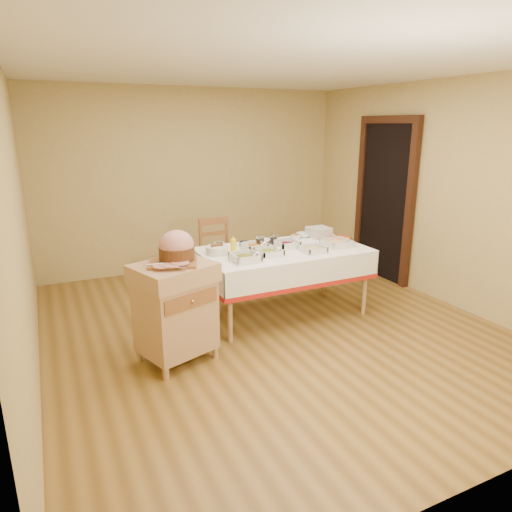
{
  "coord_description": "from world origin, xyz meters",
  "views": [
    {
      "loc": [
        -2.06,
        -3.96,
        2.08
      ],
      "look_at": [
        -0.09,
        0.2,
        0.75
      ],
      "focal_mm": 32.0,
      "sensor_mm": 36.0,
      "label": 1
    }
  ],
  "objects_px": {
    "dining_chair": "(218,255)",
    "plate_stack": "(319,232)",
    "ham_on_board": "(176,249)",
    "brass_platter": "(339,240)",
    "preserve_jar_left": "(260,242)",
    "dining_table": "(283,263)",
    "preserve_jar_right": "(274,240)",
    "mustard_bottle": "(233,246)",
    "bread_basket": "(217,250)",
    "butcher_cart": "(175,307)"
  },
  "relations": [
    {
      "from": "dining_table",
      "to": "butcher_cart",
      "type": "xyz_separation_m",
      "value": [
        -1.39,
        -0.54,
        -0.08
      ]
    },
    {
      "from": "butcher_cart",
      "to": "preserve_jar_right",
      "type": "distance_m",
      "value": 1.63
    },
    {
      "from": "plate_stack",
      "to": "dining_table",
      "type": "bearing_deg",
      "value": -154.74
    },
    {
      "from": "brass_platter",
      "to": "dining_chair",
      "type": "bearing_deg",
      "value": 140.32
    },
    {
      "from": "dining_chair",
      "to": "plate_stack",
      "type": "distance_m",
      "value": 1.3
    },
    {
      "from": "dining_table",
      "to": "bread_basket",
      "type": "height_order",
      "value": "bread_basket"
    },
    {
      "from": "mustard_bottle",
      "to": "plate_stack",
      "type": "xyz_separation_m",
      "value": [
        1.23,
        0.24,
        -0.03
      ]
    },
    {
      "from": "preserve_jar_right",
      "to": "plate_stack",
      "type": "xyz_separation_m",
      "value": [
        0.65,
        0.06,
        0.01
      ]
    },
    {
      "from": "mustard_bottle",
      "to": "plate_stack",
      "type": "distance_m",
      "value": 1.25
    },
    {
      "from": "dining_table",
      "to": "plate_stack",
      "type": "relative_size",
      "value": 7.37
    },
    {
      "from": "dining_chair",
      "to": "dining_table",
      "type": "bearing_deg",
      "value": -67.68
    },
    {
      "from": "mustard_bottle",
      "to": "brass_platter",
      "type": "relative_size",
      "value": 0.55
    },
    {
      "from": "brass_platter",
      "to": "mustard_bottle",
      "type": "bearing_deg",
      "value": 178.13
    },
    {
      "from": "preserve_jar_right",
      "to": "brass_platter",
      "type": "relative_size",
      "value": 0.32
    },
    {
      "from": "preserve_jar_right",
      "to": "bread_basket",
      "type": "height_order",
      "value": "preserve_jar_right"
    },
    {
      "from": "butcher_cart",
      "to": "dining_chair",
      "type": "bearing_deg",
      "value": 57.12
    },
    {
      "from": "preserve_jar_right",
      "to": "bread_basket",
      "type": "bearing_deg",
      "value": -170.71
    },
    {
      "from": "preserve_jar_left",
      "to": "preserve_jar_right",
      "type": "xyz_separation_m",
      "value": [
        0.2,
        0.04,
        -0.01
      ]
    },
    {
      "from": "dining_table",
      "to": "ham_on_board",
      "type": "xyz_separation_m",
      "value": [
        -1.35,
        -0.51,
        0.44
      ]
    },
    {
      "from": "ham_on_board",
      "to": "plate_stack",
      "type": "xyz_separation_m",
      "value": [
        2.01,
        0.82,
        -0.22
      ]
    },
    {
      "from": "dining_table",
      "to": "mustard_bottle",
      "type": "height_order",
      "value": "mustard_bottle"
    },
    {
      "from": "preserve_jar_left",
      "to": "dining_chair",
      "type": "bearing_deg",
      "value": 105.41
    },
    {
      "from": "ham_on_board",
      "to": "brass_platter",
      "type": "relative_size",
      "value": 1.23
    },
    {
      "from": "butcher_cart",
      "to": "plate_stack",
      "type": "bearing_deg",
      "value": 22.57
    },
    {
      "from": "brass_platter",
      "to": "preserve_jar_right",
      "type": "bearing_deg",
      "value": 163.43
    },
    {
      "from": "dining_chair",
      "to": "bread_basket",
      "type": "relative_size",
      "value": 4.04
    },
    {
      "from": "plate_stack",
      "to": "preserve_jar_right",
      "type": "bearing_deg",
      "value": -174.49
    },
    {
      "from": "ham_on_board",
      "to": "preserve_jar_left",
      "type": "distance_m",
      "value": 1.38
    },
    {
      "from": "dining_table",
      "to": "plate_stack",
      "type": "bearing_deg",
      "value": 25.26
    },
    {
      "from": "bread_basket",
      "to": "brass_platter",
      "type": "distance_m",
      "value": 1.49
    },
    {
      "from": "preserve_jar_left",
      "to": "plate_stack",
      "type": "bearing_deg",
      "value": 7.01
    },
    {
      "from": "mustard_bottle",
      "to": "bread_basket",
      "type": "xyz_separation_m",
      "value": [
        -0.17,
        0.06,
        -0.04
      ]
    },
    {
      "from": "ham_on_board",
      "to": "plate_stack",
      "type": "distance_m",
      "value": 2.18
    },
    {
      "from": "plate_stack",
      "to": "ham_on_board",
      "type": "bearing_deg",
      "value": -157.83
    },
    {
      "from": "mustard_bottle",
      "to": "brass_platter",
      "type": "xyz_separation_m",
      "value": [
        1.33,
        -0.04,
        -0.07
      ]
    },
    {
      "from": "plate_stack",
      "to": "brass_platter",
      "type": "distance_m",
      "value": 0.3
    },
    {
      "from": "dining_chair",
      "to": "mustard_bottle",
      "type": "bearing_deg",
      "value": -100.27
    },
    {
      "from": "butcher_cart",
      "to": "ham_on_board",
      "type": "distance_m",
      "value": 0.52
    },
    {
      "from": "dining_chair",
      "to": "ham_on_board",
      "type": "height_order",
      "value": "ham_on_board"
    },
    {
      "from": "dining_table",
      "to": "dining_chair",
      "type": "xyz_separation_m",
      "value": [
        -0.41,
        0.99,
        -0.11
      ]
    },
    {
      "from": "dining_table",
      "to": "preserve_jar_left",
      "type": "xyz_separation_m",
      "value": [
        -0.19,
        0.21,
        0.22
      ]
    },
    {
      "from": "dining_chair",
      "to": "bread_basket",
      "type": "xyz_separation_m",
      "value": [
        -0.33,
        -0.86,
        0.32
      ]
    },
    {
      "from": "dining_table",
      "to": "mustard_bottle",
      "type": "bearing_deg",
      "value": 173.19
    },
    {
      "from": "ham_on_board",
      "to": "mustard_bottle",
      "type": "bearing_deg",
      "value": 36.51
    },
    {
      "from": "ham_on_board",
      "to": "brass_platter",
      "type": "bearing_deg",
      "value": 14.2
    },
    {
      "from": "butcher_cart",
      "to": "mustard_bottle",
      "type": "bearing_deg",
      "value": 36.6
    },
    {
      "from": "butcher_cart",
      "to": "plate_stack",
      "type": "xyz_separation_m",
      "value": [
        2.05,
        0.85,
        0.3
      ]
    },
    {
      "from": "preserve_jar_left",
      "to": "plate_stack",
      "type": "xyz_separation_m",
      "value": [
        0.85,
        0.1,
        0.0
      ]
    },
    {
      "from": "preserve_jar_left",
      "to": "brass_platter",
      "type": "height_order",
      "value": "preserve_jar_left"
    },
    {
      "from": "preserve_jar_right",
      "to": "bread_basket",
      "type": "xyz_separation_m",
      "value": [
        -0.74,
        -0.12,
        -0.01
      ]
    }
  ]
}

